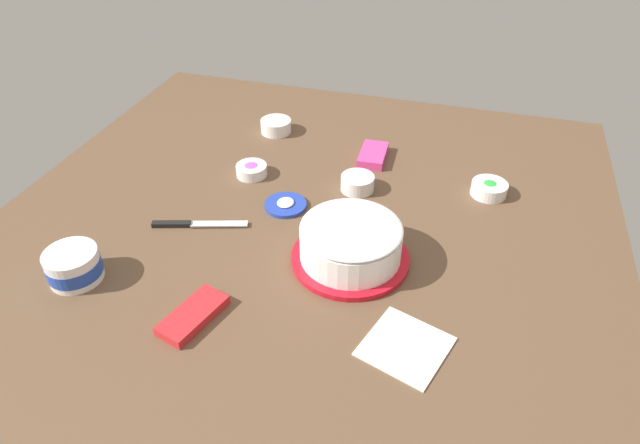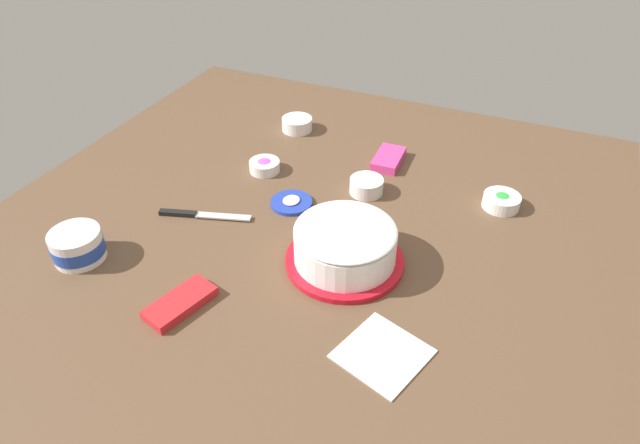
{
  "view_description": "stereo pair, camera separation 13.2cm",
  "coord_description": "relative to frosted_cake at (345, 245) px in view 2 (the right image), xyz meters",
  "views": [
    {
      "loc": [
        1.05,
        0.35,
        0.83
      ],
      "look_at": [
        0.04,
        0.05,
        0.04
      ],
      "focal_mm": 30.99,
      "sensor_mm": 36.0,
      "label": 1
    },
    {
      "loc": [
        1.0,
        0.47,
        0.83
      ],
      "look_at": [
        0.04,
        0.05,
        0.04
      ],
      "focal_mm": 30.99,
      "sensor_mm": 36.0,
      "label": 2
    }
  ],
  "objects": [
    {
      "name": "ground_plane",
      "position": [
        -0.12,
        -0.14,
        -0.05
      ],
      "size": [
        1.54,
        1.54,
        0.0
      ],
      "primitive_type": "plane",
      "color": "brown"
    },
    {
      "name": "frosted_cake",
      "position": [
        0.0,
        0.0,
        0.0
      ],
      "size": [
        0.27,
        0.27,
        0.11
      ],
      "color": "red",
      "rests_on": "ground_plane"
    },
    {
      "name": "frosting_tub",
      "position": [
        0.23,
        -0.56,
        -0.01
      ],
      "size": [
        0.12,
        0.12,
        0.07
      ],
      "color": "white",
      "rests_on": "ground_plane"
    },
    {
      "name": "frosting_tub_lid",
      "position": [
        -0.16,
        -0.21,
        -0.04
      ],
      "size": [
        0.11,
        0.11,
        0.02
      ],
      "color": "#233DAD",
      "rests_on": "ground_plane"
    },
    {
      "name": "spreading_knife",
      "position": [
        -0.01,
        -0.41,
        -0.04
      ],
      "size": [
        0.09,
        0.23,
        0.01
      ],
      "color": "silver",
      "rests_on": "ground_plane"
    },
    {
      "name": "sprinkle_bowl_yellow",
      "position": [
        -0.29,
        -0.05,
        -0.03
      ],
      "size": [
        0.09,
        0.09,
        0.04
      ],
      "color": "white",
      "rests_on": "ground_plane"
    },
    {
      "name": "sprinkle_bowl_rainbow",
      "position": [
        -0.28,
        -0.35,
        -0.03
      ],
      "size": [
        0.09,
        0.09,
        0.03
      ],
      "color": "white",
      "rests_on": "ground_plane"
    },
    {
      "name": "sprinkle_bowl_pink",
      "position": [
        -0.53,
        -0.38,
        -0.03
      ],
      "size": [
        0.1,
        0.1,
        0.04
      ],
      "color": "white",
      "rests_on": "ground_plane"
    },
    {
      "name": "sprinkle_bowl_green",
      "position": [
        -0.37,
        0.29,
        -0.03
      ],
      "size": [
        0.09,
        0.09,
        0.04
      ],
      "color": "white",
      "rests_on": "ground_plane"
    },
    {
      "name": "candy_box_lower",
      "position": [
        -0.46,
        -0.05,
        -0.04
      ],
      "size": [
        0.13,
        0.08,
        0.03
      ],
      "primitive_type": "cube",
      "rotation": [
        0.0,
        0.0,
        0.04
      ],
      "color": "#E53D8E",
      "rests_on": "ground_plane"
    },
    {
      "name": "candy_box_upper",
      "position": [
        0.26,
        -0.26,
        -0.04
      ],
      "size": [
        0.16,
        0.11,
        0.02
      ],
      "primitive_type": "cube",
      "rotation": [
        0.0,
        0.0,
        -0.28
      ],
      "color": "red",
      "rests_on": "ground_plane"
    },
    {
      "name": "paper_napkin",
      "position": [
        0.21,
        0.16,
        -0.05
      ],
      "size": [
        0.19,
        0.19,
        0.01
      ],
      "primitive_type": "cube",
      "rotation": [
        0.0,
        0.0,
        -0.31
      ],
      "color": "white",
      "rests_on": "ground_plane"
    }
  ]
}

